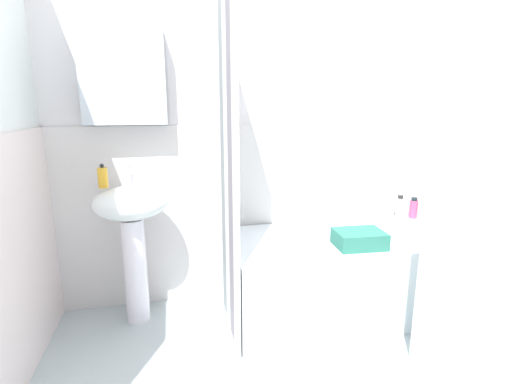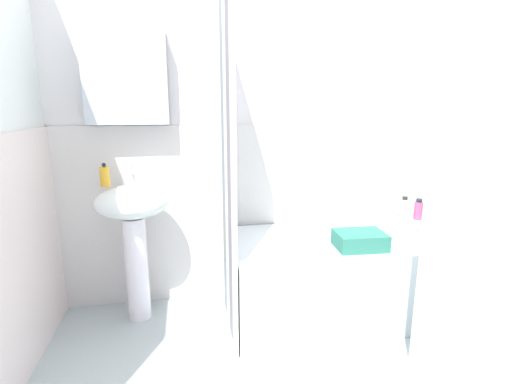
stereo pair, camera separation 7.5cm
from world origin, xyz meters
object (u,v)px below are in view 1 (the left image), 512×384
(body_wash_bottle, at_px, (413,208))
(lotion_bottle, at_px, (400,208))
(sink, at_px, (132,224))
(soap_dispenser, at_px, (103,177))
(towel_folded, at_px, (359,239))
(bathtub, at_px, (345,273))

(body_wash_bottle, bearing_deg, lotion_bottle, 169.76)
(sink, bearing_deg, body_wash_bottle, 2.73)
(sink, height_order, soap_dispenser, soap_dispenser)
(soap_dispenser, relative_size, towel_folded, 0.49)
(bathtub, height_order, body_wash_bottle, body_wash_bottle)
(soap_dispenser, distance_m, lotion_bottle, 2.04)
(lotion_bottle, bearing_deg, sink, -176.54)
(lotion_bottle, bearing_deg, body_wash_bottle, -10.24)
(bathtub, distance_m, body_wash_bottle, 0.78)
(sink, distance_m, body_wash_bottle, 1.98)
(soap_dispenser, bearing_deg, body_wash_bottle, 2.40)
(sink, height_order, body_wash_bottle, sink)
(body_wash_bottle, height_order, towel_folded, body_wash_bottle)
(soap_dispenser, distance_m, body_wash_bottle, 2.15)
(sink, bearing_deg, towel_folded, -15.03)
(soap_dispenser, distance_m, bathtub, 1.62)
(sink, xyz_separation_m, soap_dispenser, (-0.14, 0.01, 0.29))
(sink, relative_size, body_wash_bottle, 5.53)
(soap_dispenser, relative_size, bathtub, 0.09)
(lotion_bottle, height_order, towel_folded, lotion_bottle)
(body_wash_bottle, relative_size, towel_folded, 0.55)
(lotion_bottle, bearing_deg, soap_dispenser, -176.95)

